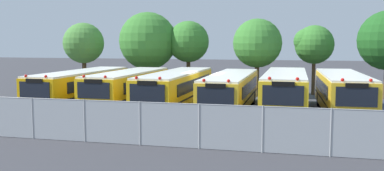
# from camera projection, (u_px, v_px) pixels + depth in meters

# --- Properties ---
(ground_plane) EXTENTS (160.00, 160.00, 0.00)m
(ground_plane) POSITION_uv_depth(u_px,v_px,m) (203.00, 110.00, 28.00)
(ground_plane) COLOR #38383D
(school_bus_0) EXTENTS (2.67, 11.19, 2.57)m
(school_bus_0) POSITION_uv_depth(u_px,v_px,m) (81.00, 86.00, 30.00)
(school_bus_0) COLOR #EAA80C
(school_bus_0) RESTS_ON ground_plane
(school_bus_1) EXTENTS (2.68, 10.56, 2.58)m
(school_bus_1) POSITION_uv_depth(u_px,v_px,m) (128.00, 87.00, 29.32)
(school_bus_1) COLOR yellow
(school_bus_1) RESTS_ON ground_plane
(school_bus_2) EXTENTS (2.69, 11.38, 2.63)m
(school_bus_2) POSITION_uv_depth(u_px,v_px,m) (176.00, 88.00, 28.21)
(school_bus_2) COLOR yellow
(school_bus_2) RESTS_ON ground_plane
(school_bus_3) EXTENTS (2.53, 11.13, 2.57)m
(school_bus_3) POSITION_uv_depth(u_px,v_px,m) (231.00, 91.00, 27.20)
(school_bus_3) COLOR yellow
(school_bus_3) RESTS_ON ground_plane
(school_bus_4) EXTENTS (2.64, 10.94, 2.73)m
(school_bus_4) POSITION_uv_depth(u_px,v_px,m) (285.00, 91.00, 26.41)
(school_bus_4) COLOR yellow
(school_bus_4) RESTS_ON ground_plane
(school_bus_5) EXTENTS (2.71, 10.51, 2.68)m
(school_bus_5) POSITION_uv_depth(u_px,v_px,m) (342.00, 92.00, 25.94)
(school_bus_5) COLOR yellow
(school_bus_5) RESTS_ON ground_plane
(tree_0) EXTENTS (3.73, 3.73, 6.26)m
(tree_0) POSITION_uv_depth(u_px,v_px,m) (82.00, 44.00, 38.61)
(tree_0) COLOR #4C3823
(tree_0) RESTS_ON ground_plane
(tree_1) EXTENTS (5.20, 5.20, 7.19)m
(tree_1) POSITION_uv_depth(u_px,v_px,m) (146.00, 41.00, 38.05)
(tree_1) COLOR #4C3823
(tree_1) RESTS_ON ground_plane
(tree_2) EXTENTS (3.72, 3.72, 6.39)m
(tree_2) POSITION_uv_depth(u_px,v_px,m) (189.00, 40.00, 37.64)
(tree_2) COLOR #4C3823
(tree_2) RESTS_ON ground_plane
(tree_3) EXTENTS (4.02, 4.02, 6.41)m
(tree_3) POSITION_uv_depth(u_px,v_px,m) (258.00, 43.00, 34.44)
(tree_3) COLOR #4C3823
(tree_3) RESTS_ON ground_plane
(tree_4) EXTENTS (3.37, 3.29, 5.92)m
(tree_4) POSITION_uv_depth(u_px,v_px,m) (313.00, 44.00, 35.53)
(tree_4) COLOR #4C3823
(tree_4) RESTS_ON ground_plane
(chainlink_fence) EXTENTS (23.80, 0.07, 1.94)m
(chainlink_fence) POSITION_uv_depth(u_px,v_px,m) (169.00, 124.00, 17.91)
(chainlink_fence) COLOR #9EA0A3
(chainlink_fence) RESTS_ON ground_plane
(traffic_cone) EXTENTS (0.47, 0.47, 0.62)m
(traffic_cone) POSITION_uv_depth(u_px,v_px,m) (143.00, 132.00, 19.52)
(traffic_cone) COLOR #EA5914
(traffic_cone) RESTS_ON ground_plane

